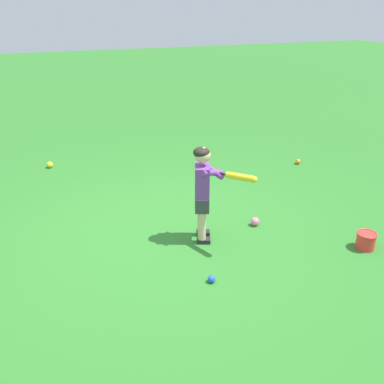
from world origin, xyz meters
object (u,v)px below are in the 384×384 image
object	(u,v)px
play_ball_behind_batter	(212,279)
play_ball_far_left	(298,162)
child_batter	(205,186)
play_ball_by_bucket	(255,221)
play_ball_center_lawn	(50,165)
toy_bucket	(366,240)

from	to	relation	value
play_ball_behind_batter	play_ball_far_left	bearing A→B (deg)	43.20
child_batter	play_ball_behind_batter	xyz separation A→B (m)	(-0.24, -0.76, -0.61)
child_batter	play_ball_by_bucket	size ratio (longest dim) A/B	10.41
play_ball_center_lawn	toy_bucket	world-z (taller)	toy_bucket
child_batter	toy_bucket	bearing A→B (deg)	-27.14
child_batter	toy_bucket	world-z (taller)	child_batter
play_ball_far_left	play_ball_behind_batter	distance (m)	3.55
toy_bucket	play_ball_center_lawn	bearing A→B (deg)	128.84
play_ball_far_left	play_ball_center_lawn	size ratio (longest dim) A/B	0.82
play_ball_by_bucket	play_ball_center_lawn	bearing A→B (deg)	126.85
play_ball_behind_batter	toy_bucket	world-z (taller)	toy_bucket
play_ball_by_bucket	play_ball_behind_batter	xyz separation A→B (m)	(-0.92, -0.84, -0.01)
play_ball_far_left	play_ball_center_lawn	world-z (taller)	play_ball_center_lawn
play_ball_far_left	toy_bucket	bearing A→B (deg)	-107.94
play_ball_far_left	play_ball_by_bucket	size ratio (longest dim) A/B	0.81
child_batter	play_ball_center_lawn	xyz separation A→B (m)	(-1.46, 2.94, -0.60)
play_ball_center_lawn	child_batter	bearing A→B (deg)	-63.67
child_batter	play_ball_center_lawn	size ratio (longest dim) A/B	10.62
play_ball_by_bucket	toy_bucket	distance (m)	1.23
play_ball_far_left	play_ball_center_lawn	xyz separation A→B (m)	(-3.81, 1.28, 0.01)
play_ball_far_left	play_ball_behind_batter	xyz separation A→B (m)	(-2.59, -2.43, -0.00)
play_ball_center_lawn	toy_bucket	xyz separation A→B (m)	(3.01, -3.74, 0.05)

